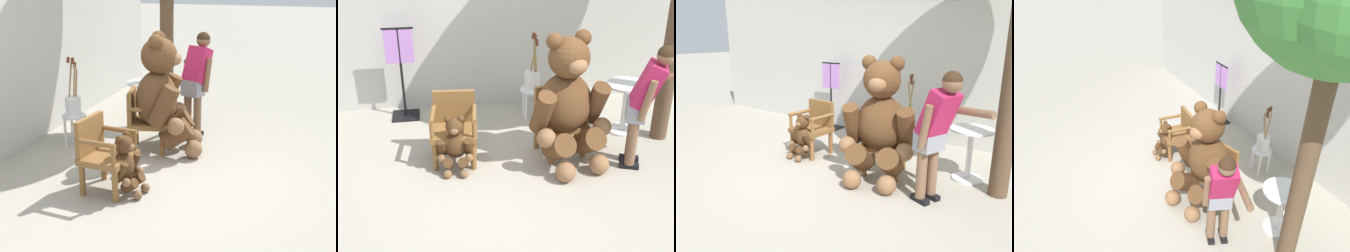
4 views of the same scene
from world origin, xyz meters
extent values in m
plane|color=#A8A091|center=(0.00, 0.00, 0.00)|extent=(60.00, 60.00, 0.00)
cube|color=beige|center=(0.00, 2.40, 1.40)|extent=(10.00, 0.16, 2.80)
cube|color=brown|center=(-0.67, 0.59, 0.41)|extent=(0.61, 0.58, 0.07)
cylinder|color=brown|center=(-0.92, 0.40, 0.18)|extent=(0.07, 0.07, 0.37)
cylinder|color=brown|center=(-0.47, 0.36, 0.18)|extent=(0.07, 0.07, 0.37)
cylinder|color=brown|center=(-0.88, 0.82, 0.18)|extent=(0.07, 0.07, 0.37)
cylinder|color=brown|center=(-0.42, 0.77, 0.18)|extent=(0.07, 0.07, 0.37)
cube|color=brown|center=(-0.65, 0.82, 0.65)|extent=(0.52, 0.11, 0.42)
cylinder|color=brown|center=(-0.92, 0.61, 0.66)|extent=(0.11, 0.48, 0.06)
cylinder|color=brown|center=(-0.94, 0.41, 0.55)|extent=(0.05, 0.05, 0.22)
cylinder|color=brown|center=(-0.43, 0.56, 0.66)|extent=(0.11, 0.48, 0.06)
cylinder|color=brown|center=(-0.45, 0.35, 0.55)|extent=(0.05, 0.05, 0.22)
cube|color=brown|center=(0.67, 0.59, 0.41)|extent=(0.66, 0.63, 0.07)
cylinder|color=brown|center=(0.50, 0.33, 0.18)|extent=(0.07, 0.07, 0.37)
cylinder|color=brown|center=(0.95, 0.44, 0.18)|extent=(0.07, 0.07, 0.37)
cylinder|color=brown|center=(0.40, 0.74, 0.18)|extent=(0.07, 0.07, 0.37)
cylinder|color=brown|center=(0.85, 0.85, 0.18)|extent=(0.07, 0.07, 0.37)
cube|color=brown|center=(0.62, 0.81, 0.65)|extent=(0.52, 0.18, 0.42)
cylinder|color=brown|center=(0.43, 0.53, 0.66)|extent=(0.16, 0.48, 0.06)
cylinder|color=brown|center=(0.48, 0.33, 0.55)|extent=(0.05, 0.05, 0.22)
cylinder|color=brown|center=(0.92, 0.65, 0.66)|extent=(0.16, 0.48, 0.06)
cylinder|color=brown|center=(0.97, 0.44, 0.55)|extent=(0.05, 0.05, 0.22)
ellipsoid|color=brown|center=(0.67, 0.47, 0.75)|extent=(0.78, 0.71, 0.77)
sphere|color=brown|center=(0.68, 0.43, 1.34)|extent=(0.49, 0.49, 0.49)
ellipsoid|color=#8C603D|center=(0.73, 0.23, 1.31)|extent=(0.27, 0.23, 0.18)
sphere|color=black|center=(0.73, 0.23, 1.32)|extent=(0.07, 0.07, 0.07)
sphere|color=brown|center=(0.50, 0.41, 1.55)|extent=(0.19, 0.19, 0.19)
sphere|color=brown|center=(0.86, 0.50, 1.55)|extent=(0.19, 0.19, 0.19)
cylinder|color=brown|center=(0.35, 0.26, 0.75)|extent=(0.31, 0.47, 0.58)
sphere|color=#8C603D|center=(0.37, 0.11, 0.49)|extent=(0.23, 0.23, 0.23)
cylinder|color=brown|center=(1.06, 0.43, 0.75)|extent=(0.31, 0.47, 0.58)
sphere|color=#8C603D|center=(1.11, 0.28, 0.49)|extent=(0.23, 0.23, 0.23)
cylinder|color=brown|center=(0.54, 0.15, 0.33)|extent=(0.39, 0.53, 0.45)
sphere|color=#8C603D|center=(0.57, -0.09, 0.12)|extent=(0.25, 0.25, 0.25)
cylinder|color=brown|center=(0.94, 0.24, 0.33)|extent=(0.39, 0.53, 0.45)
sphere|color=#8C603D|center=(1.01, 0.02, 0.12)|extent=(0.25, 0.25, 0.25)
ellipsoid|color=#4C3019|center=(-0.67, 0.41, 0.32)|extent=(0.31, 0.27, 0.34)
sphere|color=#4C3019|center=(-0.68, 0.39, 0.58)|extent=(0.21, 0.21, 0.21)
ellipsoid|color=brown|center=(-0.68, 0.30, 0.57)|extent=(0.11, 0.09, 0.08)
sphere|color=black|center=(-0.68, 0.30, 0.57)|extent=(0.03, 0.03, 0.03)
sphere|color=#4C3019|center=(-0.75, 0.41, 0.67)|extent=(0.08, 0.08, 0.08)
sphere|color=#4C3019|center=(-0.60, 0.40, 0.67)|extent=(0.08, 0.08, 0.08)
cylinder|color=#4C3019|center=(-0.84, 0.37, 0.32)|extent=(0.11, 0.19, 0.25)
sphere|color=brown|center=(-0.85, 0.30, 0.21)|extent=(0.10, 0.10, 0.10)
cylinder|color=#4C3019|center=(-0.52, 0.34, 0.32)|extent=(0.11, 0.19, 0.25)
sphere|color=brown|center=(-0.52, 0.27, 0.21)|extent=(0.10, 0.10, 0.10)
cylinder|color=#4C3019|center=(-0.78, 0.30, 0.14)|extent=(0.14, 0.22, 0.20)
sphere|color=brown|center=(-0.79, 0.20, 0.05)|extent=(0.11, 0.11, 0.11)
cylinder|color=#4C3019|center=(-0.60, 0.28, 0.14)|extent=(0.14, 0.22, 0.20)
sphere|color=brown|center=(-0.60, 0.18, 0.05)|extent=(0.11, 0.11, 0.11)
cube|color=black|center=(1.43, 0.08, 0.03)|extent=(0.26, 0.17, 0.06)
cylinder|color=brown|center=(1.43, 0.08, 0.47)|extent=(0.12, 0.12, 0.82)
cube|color=black|center=(1.49, 0.25, 0.03)|extent=(0.26, 0.17, 0.06)
cylinder|color=brown|center=(1.49, 0.25, 0.47)|extent=(0.12, 0.12, 0.82)
cube|color=gray|center=(1.46, 0.16, 0.75)|extent=(0.31, 0.36, 0.24)
cube|color=#B21E4C|center=(1.55, 0.13, 1.07)|extent=(0.47, 0.44, 0.58)
sphere|color=brown|center=(1.69, 0.07, 1.43)|extent=(0.21, 0.21, 0.21)
sphere|color=#382314|center=(1.69, 0.07, 1.45)|extent=(0.21, 0.21, 0.21)
cylinder|color=brown|center=(1.85, 0.21, 1.12)|extent=(0.56, 0.28, 0.12)
cylinder|color=brown|center=(1.48, -0.05, 0.95)|extent=(0.19, 0.14, 0.51)
cylinder|color=white|center=(0.52, 1.66, 0.45)|extent=(0.34, 0.34, 0.03)
cylinder|color=white|center=(0.62, 1.76, 0.22)|extent=(0.04, 0.04, 0.43)
cylinder|color=white|center=(0.43, 1.76, 0.22)|extent=(0.04, 0.04, 0.43)
cylinder|color=white|center=(0.62, 1.56, 0.22)|extent=(0.04, 0.04, 0.43)
cylinder|color=white|center=(0.43, 1.56, 0.22)|extent=(0.04, 0.04, 0.43)
cylinder|color=white|center=(0.52, 1.66, 0.59)|extent=(0.22, 0.22, 0.26)
cylinder|color=#997A47|center=(0.57, 1.63, 0.83)|extent=(0.09, 0.11, 0.58)
cylinder|color=#592D19|center=(0.57, 1.63, 1.17)|extent=(0.05, 0.06, 0.09)
cylinder|color=#997A47|center=(0.55, 1.65, 0.86)|extent=(0.08, 0.11, 0.65)
cylinder|color=#592D19|center=(0.55, 1.65, 1.23)|extent=(0.05, 0.05, 0.09)
cylinder|color=#997A47|center=(0.54, 1.71, 0.87)|extent=(0.13, 0.06, 0.66)
cylinder|color=#592D19|center=(0.54, 1.71, 1.24)|extent=(0.06, 0.05, 0.09)
cylinder|color=white|center=(1.71, 1.03, 0.70)|extent=(0.56, 0.56, 0.03)
cylinder|color=white|center=(1.71, 1.03, 0.34)|extent=(0.07, 0.07, 0.69)
cylinder|color=white|center=(1.71, 1.03, 0.01)|extent=(0.40, 0.40, 0.03)
cube|color=black|center=(-1.34, 1.99, 0.01)|extent=(0.40, 0.40, 0.02)
cylinder|color=black|center=(-1.34, 1.99, 0.68)|extent=(0.04, 0.04, 1.35)
cylinder|color=black|center=(-1.34, 1.99, 1.35)|extent=(0.44, 0.03, 0.03)
cube|color=#B77AD1|center=(-1.34, 1.99, 1.09)|extent=(0.40, 0.03, 0.48)
camera|label=1|loc=(-5.14, -1.53, 2.41)|focal=50.00mm
camera|label=2|loc=(-0.84, -4.53, 3.10)|focal=50.00mm
camera|label=3|loc=(2.70, -3.28, 1.90)|focal=35.00mm
camera|label=4|loc=(4.06, -1.72, 3.67)|focal=35.00mm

